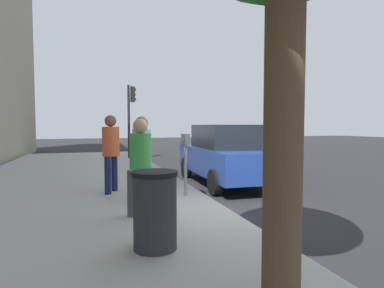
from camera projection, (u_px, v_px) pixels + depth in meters
ground_plane at (220, 211)px, 6.48m from camera, size 80.00×80.00×0.00m
sidewalk_slab at (62, 220)px, 5.59m from camera, size 28.00×6.00×0.15m
parking_meter at (186, 151)px, 7.18m from camera, size 0.36×0.12×1.41m
pedestrian_at_meter at (142, 152)px, 6.56m from camera, size 0.54×0.39×1.78m
pedestrian_bystander at (141, 160)px, 5.45m from camera, size 0.38×0.44×1.71m
parking_officer at (111, 147)px, 7.52m from camera, size 0.51×0.40×1.84m
parked_sedan_near at (227, 154)px, 9.43m from camera, size 4.45×2.07×1.77m
traffic_signal at (131, 109)px, 15.74m from camera, size 0.24×0.44×3.60m
trash_bin at (155, 210)px, 4.09m from camera, size 0.59×0.59×1.01m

